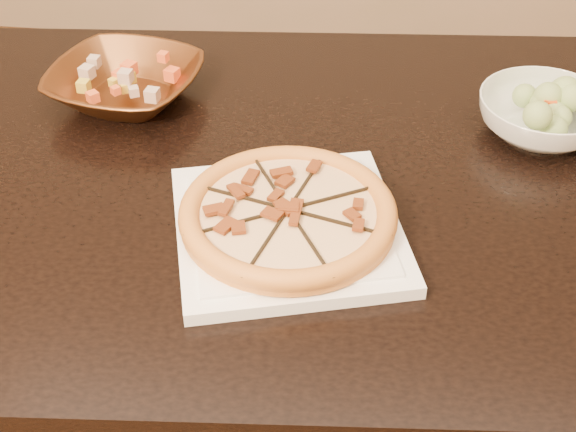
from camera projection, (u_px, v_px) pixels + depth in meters
The scene contains 7 objects.
dining_table at pixel (251, 229), 1.19m from camera, with size 1.40×0.96×0.75m.
plate at pixel (288, 228), 1.01m from camera, with size 0.35×0.35×0.02m.
pizza at pixel (288, 214), 1.00m from camera, with size 0.27×0.27×0.03m.
bronze_bowl at pixel (126, 84), 1.25m from camera, with size 0.23×0.23×0.06m, color brown.
mixed_dish at pixel (121, 60), 1.23m from camera, with size 0.10×0.11×0.03m.
salad_bowl at pixel (543, 116), 1.18m from camera, with size 0.19×0.19×0.06m, color white.
salad at pixel (548, 87), 1.15m from camera, with size 0.09×0.10×0.04m.
Camera 1 is at (0.16, -0.74, 1.41)m, focal length 50.00 mm.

